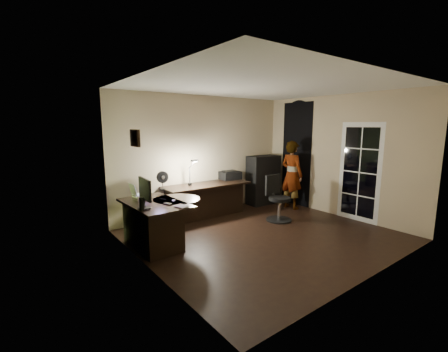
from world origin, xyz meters
TOP-DOWN VIEW (x-y plane):
  - floor at (0.00, 0.00)m, footprint 4.50×4.00m
  - ceiling at (0.00, 0.00)m, footprint 4.50×4.00m
  - wall_back at (0.00, 2.00)m, footprint 4.50×0.01m
  - wall_front at (0.00, -2.00)m, footprint 4.50×0.01m
  - wall_left at (-2.25, 0.00)m, footprint 0.01×4.00m
  - wall_right at (2.25, 0.00)m, footprint 0.01×4.00m
  - green_wall_overlay at (-2.24, 0.00)m, footprint 0.00×4.00m
  - arched_doorway at (2.24, 1.15)m, footprint 0.01×0.90m
  - french_door at (2.24, -0.55)m, footprint 0.02×0.92m
  - framed_picture at (-2.22, 0.45)m, footprint 0.04×0.30m
  - desk_left at (-1.83, 0.74)m, footprint 0.85×1.35m
  - desk_right at (-0.19, 1.63)m, footprint 2.00×0.76m
  - cabinet at (1.61, 1.69)m, footprint 0.86×0.46m
  - laptop_stand at (-1.96, 0.99)m, footprint 0.26×0.23m
  - laptop at (-1.96, 0.99)m, footprint 0.29×0.27m
  - monitor at (-2.12, 0.48)m, footprint 0.14×0.51m
  - mouse at (-1.56, 0.58)m, footprint 0.08×0.09m
  - phone at (-1.71, 0.50)m, footprint 0.12×0.16m
  - pen at (-1.64, 0.82)m, footprint 0.07×0.12m
  - speaker at (-2.19, 0.39)m, footprint 0.10×0.10m
  - notepad at (-1.61, 0.22)m, footprint 0.19×0.24m
  - desk_fan at (-1.22, 1.72)m, footprint 0.25×0.15m
  - headphones at (0.55, 1.73)m, footprint 0.22×0.13m
  - printer at (0.60, 1.80)m, footprint 0.51×0.42m
  - desk_lamp at (-0.57, 1.72)m, footprint 0.20×0.30m
  - office_chair at (0.88, 0.44)m, footprint 0.57×0.57m
  - person at (1.86, 0.96)m, footprint 0.40×0.60m

SIDE VIEW (x-z plane):
  - floor at x=0.00m, z-range -0.01..0.00m
  - desk_right at x=-0.19m, z-range 0.00..0.74m
  - desk_left at x=-1.83m, z-range 0.00..0.77m
  - office_chair at x=0.88m, z-range 0.00..0.98m
  - cabinet at x=1.61m, z-range 0.00..1.26m
  - phone at x=-1.71m, z-range 0.78..0.78m
  - pen at x=-1.64m, z-range 0.78..0.79m
  - notepad at x=-1.61m, z-range 0.78..0.79m
  - headphones at x=0.55m, z-range 0.74..0.84m
  - mouse at x=-1.56m, z-range 0.78..0.81m
  - laptop_stand at x=-1.96m, z-range 0.78..0.87m
  - person at x=1.86m, z-range 0.00..1.67m
  - printer at x=0.60m, z-range 0.74..0.95m
  - speaker at x=-2.19m, z-range 0.78..0.97m
  - desk_fan at x=-1.22m, z-range 0.74..1.12m
  - monitor at x=-2.12m, z-range 0.78..1.11m
  - laptop at x=-1.96m, z-range 0.87..1.07m
  - desk_lamp at x=-0.57m, z-range 0.74..1.36m
  - french_door at x=2.24m, z-range 0.00..2.10m
  - arched_doorway at x=2.24m, z-range 0.00..2.60m
  - wall_back at x=0.00m, z-range 0.00..2.70m
  - wall_front at x=0.00m, z-range 0.00..2.70m
  - wall_left at x=-2.25m, z-range 0.00..2.70m
  - wall_right at x=2.25m, z-range 0.00..2.70m
  - green_wall_overlay at x=-2.24m, z-range 0.00..2.70m
  - framed_picture at x=-2.22m, z-range 1.73..1.98m
  - ceiling at x=0.00m, z-range 2.70..2.71m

